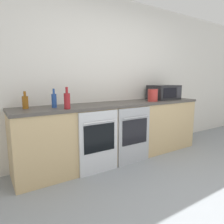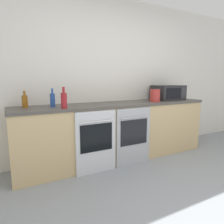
{
  "view_description": "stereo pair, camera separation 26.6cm",
  "coord_description": "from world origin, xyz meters",
  "px_view_note": "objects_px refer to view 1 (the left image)",
  "views": [
    {
      "loc": [
        -1.77,
        -0.89,
        1.27
      ],
      "look_at": [
        -0.1,
        1.69,
        0.77
      ],
      "focal_mm": 32.0,
      "sensor_mm": 36.0,
      "label": 1
    },
    {
      "loc": [
        -1.54,
        -1.02,
        1.27
      ],
      "look_at": [
        -0.1,
        1.69,
        0.77
      ],
      "focal_mm": 32.0,
      "sensor_mm": 36.0,
      "label": 2
    }
  ],
  "objects_px": {
    "bottle_amber": "(25,102)",
    "oven_left": "(99,142)",
    "kettle": "(153,95)",
    "bottle_blue": "(54,100)",
    "microwave": "(164,92)",
    "bottle_red": "(67,100)",
    "oven_right": "(134,135)"
  },
  "relations": [
    {
      "from": "bottle_amber",
      "to": "oven_left",
      "type": "bearing_deg",
      "value": -26.53
    },
    {
      "from": "bottle_amber",
      "to": "kettle",
      "type": "relative_size",
      "value": 1.0
    },
    {
      "from": "oven_left",
      "to": "bottle_blue",
      "type": "relative_size",
      "value": 3.48
    },
    {
      "from": "bottle_blue",
      "to": "microwave",
      "type": "bearing_deg",
      "value": 0.91
    },
    {
      "from": "bottle_red",
      "to": "kettle",
      "type": "bearing_deg",
      "value": 3.36
    },
    {
      "from": "oven_right",
      "to": "bottle_blue",
      "type": "height_order",
      "value": "bottle_blue"
    },
    {
      "from": "microwave",
      "to": "bottle_red",
      "type": "height_order",
      "value": "bottle_red"
    },
    {
      "from": "bottle_amber",
      "to": "microwave",
      "type": "bearing_deg",
      "value": -1.58
    },
    {
      "from": "oven_right",
      "to": "microwave",
      "type": "bearing_deg",
      "value": 19.5
    },
    {
      "from": "oven_left",
      "to": "oven_right",
      "type": "height_order",
      "value": "same"
    },
    {
      "from": "oven_right",
      "to": "bottle_amber",
      "type": "height_order",
      "value": "bottle_amber"
    },
    {
      "from": "bottle_blue",
      "to": "kettle",
      "type": "height_order",
      "value": "bottle_blue"
    },
    {
      "from": "oven_left",
      "to": "kettle",
      "type": "bearing_deg",
      "value": 9.41
    },
    {
      "from": "oven_right",
      "to": "bottle_red",
      "type": "height_order",
      "value": "bottle_red"
    },
    {
      "from": "microwave",
      "to": "bottle_amber",
      "type": "bearing_deg",
      "value": 178.42
    },
    {
      "from": "bottle_red",
      "to": "bottle_amber",
      "type": "height_order",
      "value": "bottle_red"
    },
    {
      "from": "microwave",
      "to": "bottle_blue",
      "type": "xyz_separation_m",
      "value": [
        -2.07,
        -0.03,
        -0.03
      ]
    },
    {
      "from": "microwave",
      "to": "kettle",
      "type": "bearing_deg",
      "value": -160.29
    },
    {
      "from": "microwave",
      "to": "bottle_blue",
      "type": "distance_m",
      "value": 2.07
    },
    {
      "from": "oven_left",
      "to": "bottle_amber",
      "type": "height_order",
      "value": "bottle_amber"
    },
    {
      "from": "oven_right",
      "to": "bottle_amber",
      "type": "relative_size",
      "value": 3.93
    },
    {
      "from": "oven_left",
      "to": "oven_right",
      "type": "bearing_deg",
      "value": 0.0
    },
    {
      "from": "oven_left",
      "to": "microwave",
      "type": "xyz_separation_m",
      "value": [
        1.58,
        0.34,
        0.6
      ]
    },
    {
      "from": "kettle",
      "to": "bottle_red",
      "type": "bearing_deg",
      "value": -176.64
    },
    {
      "from": "oven_left",
      "to": "microwave",
      "type": "bearing_deg",
      "value": 12.31
    },
    {
      "from": "bottle_blue",
      "to": "kettle",
      "type": "relative_size",
      "value": 1.13
    },
    {
      "from": "oven_left",
      "to": "bottle_red",
      "type": "height_order",
      "value": "bottle_red"
    },
    {
      "from": "microwave",
      "to": "kettle",
      "type": "height_order",
      "value": "microwave"
    },
    {
      "from": "oven_right",
      "to": "bottle_blue",
      "type": "bearing_deg",
      "value": 164.12
    },
    {
      "from": "oven_right",
      "to": "microwave",
      "type": "height_order",
      "value": "microwave"
    },
    {
      "from": "kettle",
      "to": "bottle_blue",
      "type": "bearing_deg",
      "value": 175.77
    },
    {
      "from": "microwave",
      "to": "bottle_amber",
      "type": "relative_size",
      "value": 2.46
    }
  ]
}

